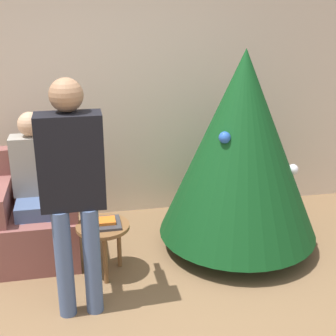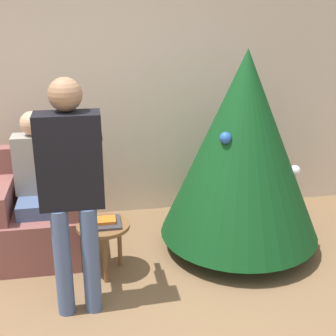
{
  "view_description": "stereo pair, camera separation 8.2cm",
  "coord_description": "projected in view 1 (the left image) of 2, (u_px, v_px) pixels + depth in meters",
  "views": [
    {
      "loc": [
        -0.21,
        -2.28,
        2.12
      ],
      "look_at": [
        0.43,
        0.93,
        0.92
      ],
      "focal_mm": 50.0,
      "sensor_mm": 36.0,
      "label": 1
    },
    {
      "loc": [
        -0.13,
        -2.29,
        2.12
      ],
      "look_at": [
        0.43,
        0.93,
        0.92
      ],
      "focal_mm": 50.0,
      "sensor_mm": 36.0,
      "label": 2
    }
  ],
  "objects": [
    {
      "name": "christmas_tree",
      "position": [
        241.0,
        146.0,
        3.93
      ],
      "size": [
        1.38,
        1.38,
        1.75
      ],
      "color": "brown",
      "rests_on": "ground_plane"
    },
    {
      "name": "armchair",
      "position": [
        39.0,
        219.0,
        4.02
      ],
      "size": [
        0.66,
        0.75,
        0.9
      ],
      "color": "brown",
      "rests_on": "ground_plane"
    },
    {
      "name": "side_stool",
      "position": [
        103.0,
        232.0,
        3.7
      ],
      "size": [
        0.42,
        0.42,
        0.43
      ],
      "color": "brown",
      "rests_on": "ground_plane"
    },
    {
      "name": "person_standing",
      "position": [
        72.0,
        180.0,
        3.06
      ],
      "size": [
        0.44,
        0.57,
        1.65
      ],
      "color": "#475B84",
      "rests_on": "ground_plane"
    },
    {
      "name": "laptop",
      "position": [
        103.0,
        224.0,
        3.67
      ],
      "size": [
        0.28,
        0.25,
        0.02
      ],
      "color": "#38383D",
      "rests_on": "side_stool"
    },
    {
      "name": "person_seated",
      "position": [
        35.0,
        181.0,
        3.87
      ],
      "size": [
        0.36,
        0.46,
        1.25
      ],
      "color": "#475B84",
      "rests_on": "ground_plane"
    },
    {
      "name": "wall_back",
      "position": [
        97.0,
        83.0,
        4.46
      ],
      "size": [
        8.0,
        0.06,
        2.7
      ],
      "color": "beige",
      "rests_on": "ground_plane"
    },
    {
      "name": "book",
      "position": [
        103.0,
        221.0,
        3.67
      ],
      "size": [
        0.2,
        0.13,
        0.02
      ],
      "color": "orange",
      "rests_on": "laptop"
    }
  ]
}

